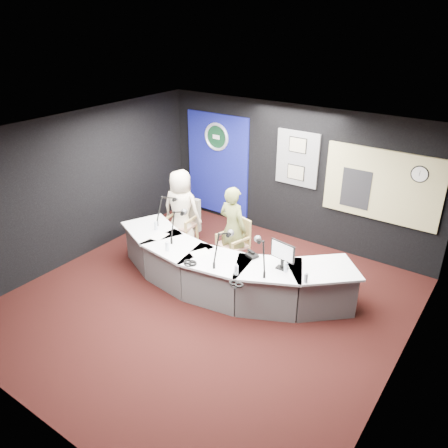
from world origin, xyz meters
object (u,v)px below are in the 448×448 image
Objects in this scene: broadcast_desk at (223,269)px; person_woman at (233,228)px; armchair_left at (182,224)px; armchair_right at (233,245)px; person_man at (181,209)px.

person_woman is (-0.28, 0.71, 0.43)m from broadcast_desk.
armchair_left is 1.32m from armchair_right.
person_woman reaches higher than broadcast_desk.
broadcast_desk is 5.01× the size of armchair_right.
broadcast_desk is 2.80× the size of person_woman.
broadcast_desk is 1.79m from armchair_left.
person_woman is at bearing 0.00° from armchair_right.
person_woman is at bearing 163.28° from person_man.
armchair_left reaches higher than armchair_right.
armchair_left reaches higher than broadcast_desk.
person_woman is (0.00, 0.00, 0.35)m from armchair_right.
armchair_left is 1.37m from person_woman.
person_man is (-1.32, 0.11, 0.36)m from armchair_right.
armchair_left is 0.34m from person_man.
person_woman is at bearing -9.64° from armchair_left.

